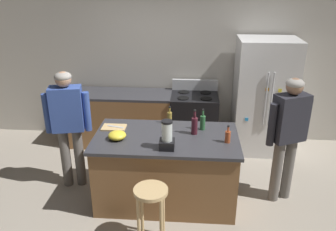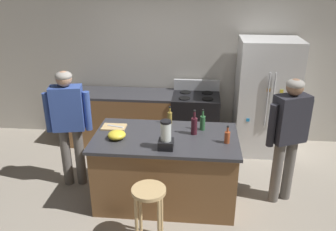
{
  "view_description": "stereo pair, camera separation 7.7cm",
  "coord_description": "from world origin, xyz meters",
  "px_view_note": "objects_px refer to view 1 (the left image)",
  "views": [
    {
      "loc": [
        0.31,
        -3.74,
        2.75
      ],
      "look_at": [
        0.0,
        0.3,
        1.05
      ],
      "focal_mm": 36.86,
      "sensor_mm": 36.0,
      "label": 1
    },
    {
      "loc": [
        0.38,
        -3.73,
        2.75
      ],
      "look_at": [
        0.0,
        0.3,
        1.05
      ],
      "focal_mm": 36.86,
      "sensor_mm": 36.0,
      "label": 2
    }
  ],
  "objects_px": {
    "person_by_island_left": "(68,119)",
    "kitchen_island": "(166,168)",
    "blender_appliance": "(167,137)",
    "bottle_wine": "(194,125)",
    "stove_range": "(194,121)",
    "cutting_board": "(114,127)",
    "bottle_vinegar": "(170,117)",
    "person_by_sink_right": "(288,129)",
    "bar_stool": "(151,202)",
    "bottle_cooking_sauce": "(228,136)",
    "chef_knife": "(115,127)",
    "bottle_olive_oil": "(203,122)",
    "mixing_bowl": "(117,135)",
    "refrigerator": "(263,97)"
  },
  "relations": [
    {
      "from": "bar_stool",
      "to": "mixing_bowl",
      "type": "xyz_separation_m",
      "value": [
        -0.48,
        0.68,
        0.42
      ]
    },
    {
      "from": "kitchen_island",
      "to": "bottle_vinegar",
      "type": "height_order",
      "value": "bottle_vinegar"
    },
    {
      "from": "stove_range",
      "to": "refrigerator",
      "type": "bearing_deg",
      "value": -1.31
    },
    {
      "from": "bottle_olive_oil",
      "to": "chef_knife",
      "type": "height_order",
      "value": "bottle_olive_oil"
    },
    {
      "from": "bar_stool",
      "to": "bottle_vinegar",
      "type": "height_order",
      "value": "bottle_vinegar"
    },
    {
      "from": "bottle_olive_oil",
      "to": "bottle_cooking_sauce",
      "type": "bearing_deg",
      "value": -49.72
    },
    {
      "from": "bottle_cooking_sauce",
      "to": "chef_knife",
      "type": "bearing_deg",
      "value": 168.32
    },
    {
      "from": "person_by_island_left",
      "to": "kitchen_island",
      "type": "bearing_deg",
      "value": -10.77
    },
    {
      "from": "bottle_cooking_sauce",
      "to": "bar_stool",
      "type": "bearing_deg",
      "value": -139.83
    },
    {
      "from": "bottle_vinegar",
      "to": "person_by_sink_right",
      "type": "bearing_deg",
      "value": -10.03
    },
    {
      "from": "bottle_wine",
      "to": "mixing_bowl",
      "type": "bearing_deg",
      "value": -166.8
    },
    {
      "from": "person_by_island_left",
      "to": "bottle_olive_oil",
      "type": "height_order",
      "value": "person_by_island_left"
    },
    {
      "from": "refrigerator",
      "to": "bar_stool",
      "type": "height_order",
      "value": "refrigerator"
    },
    {
      "from": "bar_stool",
      "to": "bottle_wine",
      "type": "bearing_deg",
      "value": 64.15
    },
    {
      "from": "refrigerator",
      "to": "bottle_olive_oil",
      "type": "xyz_separation_m",
      "value": [
        -0.98,
        -1.26,
        0.09
      ]
    },
    {
      "from": "kitchen_island",
      "to": "mixing_bowl",
      "type": "distance_m",
      "value": 0.77
    },
    {
      "from": "person_by_island_left",
      "to": "bottle_cooking_sauce",
      "type": "relative_size",
      "value": 7.49
    },
    {
      "from": "person_by_sink_right",
      "to": "bottle_vinegar",
      "type": "xyz_separation_m",
      "value": [
        -1.46,
        0.26,
        0.0
      ]
    },
    {
      "from": "bar_stool",
      "to": "bottle_vinegar",
      "type": "bearing_deg",
      "value": 84.78
    },
    {
      "from": "blender_appliance",
      "to": "cutting_board",
      "type": "bearing_deg",
      "value": 145.72
    },
    {
      "from": "bottle_vinegar",
      "to": "bottle_olive_oil",
      "type": "bearing_deg",
      "value": -20.29
    },
    {
      "from": "stove_range",
      "to": "cutting_board",
      "type": "distance_m",
      "value": 1.74
    },
    {
      "from": "bottle_olive_oil",
      "to": "bottle_cooking_sauce",
      "type": "distance_m",
      "value": 0.44
    },
    {
      "from": "cutting_board",
      "to": "mixing_bowl",
      "type": "bearing_deg",
      "value": -70.37
    },
    {
      "from": "bottle_vinegar",
      "to": "mixing_bowl",
      "type": "bearing_deg",
      "value": -139.22
    },
    {
      "from": "stove_range",
      "to": "person_by_sink_right",
      "type": "relative_size",
      "value": 0.66
    },
    {
      "from": "stove_range",
      "to": "person_by_island_left",
      "type": "bearing_deg",
      "value": -141.99
    },
    {
      "from": "person_by_island_left",
      "to": "blender_appliance",
      "type": "height_order",
      "value": "person_by_island_left"
    },
    {
      "from": "person_by_island_left",
      "to": "bottle_wine",
      "type": "distance_m",
      "value": 1.64
    },
    {
      "from": "bottle_wine",
      "to": "bar_stool",
      "type": "bearing_deg",
      "value": -115.85
    },
    {
      "from": "bottle_vinegar",
      "to": "blender_appliance",
      "type": "bearing_deg",
      "value": -88.33
    },
    {
      "from": "kitchen_island",
      "to": "bottle_vinegar",
      "type": "xyz_separation_m",
      "value": [
        0.01,
        0.39,
        0.54
      ]
    },
    {
      "from": "bottle_vinegar",
      "to": "chef_knife",
      "type": "height_order",
      "value": "bottle_vinegar"
    },
    {
      "from": "bar_stool",
      "to": "person_by_island_left",
      "type": "bearing_deg",
      "value": 139.08
    },
    {
      "from": "bottle_vinegar",
      "to": "bottle_cooking_sauce",
      "type": "height_order",
      "value": "bottle_vinegar"
    },
    {
      "from": "kitchen_island",
      "to": "refrigerator",
      "type": "height_order",
      "value": "refrigerator"
    },
    {
      "from": "bottle_olive_oil",
      "to": "bar_stool",
      "type": "bearing_deg",
      "value": -117.47
    },
    {
      "from": "kitchen_island",
      "to": "bottle_olive_oil",
      "type": "bearing_deg",
      "value": 28.25
    },
    {
      "from": "bar_stool",
      "to": "bottle_cooking_sauce",
      "type": "relative_size",
      "value": 3.18
    },
    {
      "from": "bottle_wine",
      "to": "chef_knife",
      "type": "height_order",
      "value": "bottle_wine"
    },
    {
      "from": "bar_stool",
      "to": "bottle_cooking_sauce",
      "type": "bearing_deg",
      "value": 40.17
    },
    {
      "from": "bottle_cooking_sauce",
      "to": "mixing_bowl",
      "type": "relative_size",
      "value": 1.0
    },
    {
      "from": "blender_appliance",
      "to": "refrigerator",
      "type": "bearing_deg",
      "value": 52.36
    },
    {
      "from": "person_by_island_left",
      "to": "chef_knife",
      "type": "height_order",
      "value": "person_by_island_left"
    },
    {
      "from": "person_by_island_left",
      "to": "refrigerator",
      "type": "bearing_deg",
      "value": 24.75
    },
    {
      "from": "chef_knife",
      "to": "bottle_olive_oil",
      "type": "bearing_deg",
      "value": 16.78
    },
    {
      "from": "person_by_sink_right",
      "to": "mixing_bowl",
      "type": "xyz_separation_m",
      "value": [
        -2.05,
        -0.25,
        -0.03
      ]
    },
    {
      "from": "cutting_board",
      "to": "blender_appliance",
      "type": "bearing_deg",
      "value": -34.28
    },
    {
      "from": "blender_appliance",
      "to": "bottle_wine",
      "type": "xyz_separation_m",
      "value": [
        0.3,
        0.4,
        -0.03
      ]
    },
    {
      "from": "blender_appliance",
      "to": "bottle_olive_oil",
      "type": "relative_size",
      "value": 1.23
    }
  ]
}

